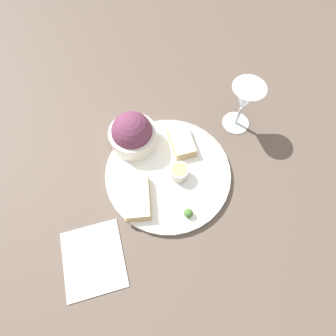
{
  "coord_description": "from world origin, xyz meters",
  "views": [
    {
      "loc": [
        0.27,
        -0.02,
        0.6
      ],
      "look_at": [
        0.0,
        0.0,
        0.03
      ],
      "focal_mm": 28.0,
      "sensor_mm": 36.0,
      "label": 1
    }
  ],
  "objects_px": {
    "cheese_toast_near": "(137,198)",
    "salad_bowl": "(133,134)",
    "napkin": "(93,259)",
    "cheese_toast_far": "(182,142)",
    "wine_glass": "(245,100)",
    "sauce_ramekin": "(179,172)"
  },
  "relations": [
    {
      "from": "cheese_toast_near",
      "to": "wine_glass",
      "type": "bearing_deg",
      "value": 126.25
    },
    {
      "from": "cheese_toast_far",
      "to": "wine_glass",
      "type": "relative_size",
      "value": 0.7
    },
    {
      "from": "napkin",
      "to": "wine_glass",
      "type": "bearing_deg",
      "value": 130.46
    },
    {
      "from": "salad_bowl",
      "to": "napkin",
      "type": "relative_size",
      "value": 0.7
    },
    {
      "from": "cheese_toast_far",
      "to": "napkin",
      "type": "height_order",
      "value": "cheese_toast_far"
    },
    {
      "from": "cheese_toast_near",
      "to": "wine_glass",
      "type": "xyz_separation_m",
      "value": [
        -0.2,
        0.28,
        0.07
      ]
    },
    {
      "from": "cheese_toast_near",
      "to": "napkin",
      "type": "distance_m",
      "value": 0.16
    },
    {
      "from": "salad_bowl",
      "to": "wine_glass",
      "type": "distance_m",
      "value": 0.29
    },
    {
      "from": "sauce_ramekin",
      "to": "wine_glass",
      "type": "height_order",
      "value": "wine_glass"
    },
    {
      "from": "sauce_ramekin",
      "to": "napkin",
      "type": "distance_m",
      "value": 0.27
    },
    {
      "from": "cheese_toast_near",
      "to": "napkin",
      "type": "xyz_separation_m",
      "value": [
        0.12,
        -0.1,
        -0.02
      ]
    },
    {
      "from": "cheese_toast_far",
      "to": "wine_glass",
      "type": "xyz_separation_m",
      "value": [
        -0.06,
        0.16,
        0.07
      ]
    },
    {
      "from": "cheese_toast_near",
      "to": "cheese_toast_far",
      "type": "distance_m",
      "value": 0.18
    },
    {
      "from": "cheese_toast_near",
      "to": "wine_glass",
      "type": "distance_m",
      "value": 0.35
    },
    {
      "from": "cheese_toast_near",
      "to": "salad_bowl",
      "type": "bearing_deg",
      "value": -178.99
    },
    {
      "from": "wine_glass",
      "to": "sauce_ramekin",
      "type": "bearing_deg",
      "value": -49.62
    },
    {
      "from": "sauce_ramekin",
      "to": "cheese_toast_far",
      "type": "height_order",
      "value": "sauce_ramekin"
    },
    {
      "from": "sauce_ramekin",
      "to": "wine_glass",
      "type": "xyz_separation_m",
      "value": [
        -0.15,
        0.17,
        0.07
      ]
    },
    {
      "from": "napkin",
      "to": "salad_bowl",
      "type": "bearing_deg",
      "value": 160.28
    },
    {
      "from": "sauce_ramekin",
      "to": "cheese_toast_near",
      "type": "height_order",
      "value": "sauce_ramekin"
    },
    {
      "from": "salad_bowl",
      "to": "napkin",
      "type": "distance_m",
      "value": 0.3
    },
    {
      "from": "cheese_toast_far",
      "to": "napkin",
      "type": "bearing_deg",
      "value": -40.24
    }
  ]
}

